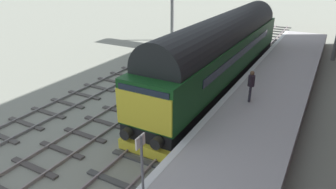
# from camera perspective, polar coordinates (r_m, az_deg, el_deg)

# --- Properties ---
(ground_plane) EXTENTS (140.00, 140.00, 0.00)m
(ground_plane) POSITION_cam_1_polar(r_m,az_deg,el_deg) (15.69, 2.43, -5.03)
(ground_plane) COLOR gray
(ground_plane) RESTS_ON ground
(track_main) EXTENTS (2.50, 60.00, 0.15)m
(track_main) POSITION_cam_1_polar(r_m,az_deg,el_deg) (15.66, 2.43, -4.85)
(track_main) COLOR gray
(track_main) RESTS_ON ground
(track_adjacent_west) EXTENTS (2.50, 60.00, 0.15)m
(track_adjacent_west) POSITION_cam_1_polar(r_m,az_deg,el_deg) (17.22, -7.47, -2.28)
(track_adjacent_west) COLOR gray
(track_adjacent_west) RESTS_ON ground
(track_adjacent_far_west) EXTENTS (2.50, 60.00, 0.15)m
(track_adjacent_far_west) POSITION_cam_1_polar(r_m,az_deg,el_deg) (19.30, -15.70, -0.08)
(track_adjacent_far_west) COLOR slate
(track_adjacent_far_west) RESTS_ON ground
(station_platform) EXTENTS (4.00, 44.00, 1.01)m
(station_platform) POSITION_cam_1_polar(r_m,az_deg,el_deg) (14.42, 15.42, -6.41)
(station_platform) COLOR #ABA9A9
(station_platform) RESTS_ON ground
(diesel_locomotive) EXTENTS (2.74, 19.43, 4.68)m
(diesel_locomotive) POSITION_cam_1_polar(r_m,az_deg,el_deg) (20.06, 10.48, 8.66)
(diesel_locomotive) COLOR black
(diesel_locomotive) RESTS_ON ground
(platform_number_sign) EXTENTS (0.10, 0.44, 2.04)m
(platform_number_sign) POSITION_cam_1_polar(r_m,az_deg,el_deg) (8.90, -5.09, -11.73)
(platform_number_sign) COLOR slate
(platform_number_sign) RESTS_ON station_platform
(waiting_passenger) EXTENTS (0.40, 0.50, 1.64)m
(waiting_passenger) POSITION_cam_1_polar(r_m,az_deg,el_deg) (15.66, 15.57, 2.07)
(waiting_passenger) COLOR #2D2B36
(waiting_passenger) RESTS_ON station_platform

